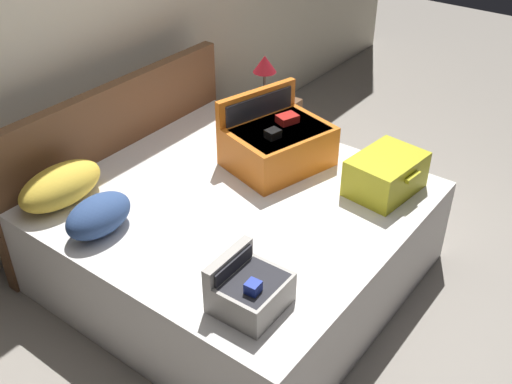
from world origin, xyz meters
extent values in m
plane|color=gray|center=(0.00, 0.00, 0.00)|extent=(12.00, 12.00, 0.00)
cube|color=beige|center=(0.00, 1.65, 1.30)|extent=(8.00, 0.10, 2.60)
cube|color=silver|center=(0.00, 0.40, 0.28)|extent=(1.80, 1.85, 0.55)
cube|color=brown|center=(0.00, 1.36, 0.49)|extent=(1.84, 0.08, 0.98)
cube|color=#D16619|center=(0.44, 0.41, 0.68)|extent=(0.67, 0.55, 0.25)
cube|color=#28282D|center=(0.44, 0.41, 0.72)|extent=(0.59, 0.49, 0.18)
cube|color=black|center=(0.32, 0.39, 0.83)|extent=(0.09, 0.08, 0.05)
cube|color=#B21E19|center=(0.53, 0.43, 0.83)|extent=(0.14, 0.12, 0.05)
cube|color=#D16619|center=(0.50, 0.63, 0.76)|extent=(0.57, 0.19, 0.42)
cube|color=#28282D|center=(0.49, 0.60, 0.76)|extent=(0.48, 0.14, 0.35)
cube|color=gold|center=(0.57, -0.22, 0.63)|extent=(0.46, 0.35, 0.16)
cube|color=#28282D|center=(0.57, -0.22, 0.66)|extent=(0.40, 0.31, 0.11)
cube|color=#99999E|center=(0.49, -0.25, 0.74)|extent=(0.16, 0.13, 0.05)
cube|color=#99999E|center=(0.64, -0.20, 0.73)|extent=(0.14, 0.10, 0.04)
cube|color=gold|center=(0.57, -0.22, 0.74)|extent=(0.46, 0.35, 0.06)
cube|color=gold|center=(0.55, -0.39, 0.72)|extent=(0.13, 0.04, 0.02)
cube|color=gray|center=(-0.62, -0.20, 0.63)|extent=(0.31, 0.25, 0.15)
cube|color=#28282D|center=(-0.62, -0.20, 0.65)|extent=(0.27, 0.22, 0.11)
cube|color=#1E33A5|center=(-0.67, -0.23, 0.73)|extent=(0.07, 0.06, 0.06)
cube|color=gray|center=(-0.62, -0.06, 0.67)|extent=(0.31, 0.06, 0.24)
cube|color=#28282D|center=(-0.62, -0.09, 0.67)|extent=(0.26, 0.02, 0.20)
ellipsoid|color=navy|center=(-0.65, 0.78, 0.65)|extent=(0.40, 0.26, 0.19)
ellipsoid|color=gold|center=(-0.60, 1.15, 0.66)|extent=(0.51, 0.29, 0.21)
cube|color=brown|center=(1.18, 1.07, 0.25)|extent=(0.44, 0.40, 0.50)
cylinder|color=#3F3833|center=(1.18, 1.07, 0.51)|extent=(0.12, 0.12, 0.01)
cylinder|color=#4C443D|center=(1.18, 1.07, 0.63)|extent=(0.02, 0.02, 0.23)
cone|color=maroon|center=(1.18, 1.07, 0.80)|extent=(0.17, 0.17, 0.13)
camera|label=1|loc=(-2.17, -1.38, 2.49)|focal=42.63mm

